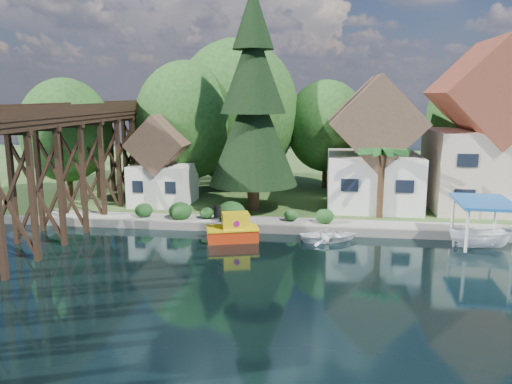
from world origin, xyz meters
TOP-DOWN VIEW (x-y plane):
  - ground at (0.00, 0.00)m, footprint 140.00×140.00m
  - bank at (0.00, 34.00)m, footprint 140.00×52.00m
  - seawall at (4.00, 8.00)m, footprint 60.00×0.40m
  - promenade at (6.00, 9.30)m, footprint 50.00×2.60m
  - trestle_bridge at (-16.00, 5.17)m, footprint 4.12×44.18m
  - house_left at (7.00, 16.00)m, footprint 7.64×8.64m
  - house_center at (16.00, 16.50)m, footprint 8.65×9.18m
  - shed at (-11.00, 14.50)m, footprint 5.09×5.40m
  - bg_trees at (1.00, 21.25)m, footprint 49.90×13.30m
  - shrubs at (-4.60, 9.26)m, footprint 15.76×2.47m
  - conifer at (-2.86, 13.01)m, footprint 7.24×7.24m
  - palm_tree at (7.25, 11.77)m, footprint 4.39×4.39m
  - tugboat at (-3.26, 5.78)m, footprint 3.94×2.86m
  - boat_white_a at (3.33, 6.66)m, footprint 4.63×3.83m
  - boat_canopy at (13.19, 6.28)m, footprint 4.07×5.11m

SIDE VIEW (x-z plane):
  - ground at x=0.00m, z-range 0.00..0.00m
  - bank at x=0.00m, z-range 0.00..0.50m
  - seawall at x=4.00m, z-range 0.00..0.62m
  - boat_white_a at x=3.33m, z-range 0.00..0.83m
  - promenade at x=6.00m, z-range 0.50..0.56m
  - tugboat at x=-3.26m, z-range -0.52..2.05m
  - shrubs at x=-4.60m, z-range 0.38..2.08m
  - boat_canopy at x=13.19m, z-range -0.23..2.96m
  - shed at x=-11.00m, z-range -0.10..7.75m
  - house_left at x=7.00m, z-range -0.37..10.65m
  - trestle_bridge at x=-16.00m, z-range 0.70..10.00m
  - palm_tree at x=7.25m, z-range 2.66..8.44m
  - house_center at x=16.00m, z-range -0.53..13.36m
  - bg_trees at x=1.00m, z-range 2.00..12.57m
  - conifer at x=-2.86m, z-range 0.17..18.00m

